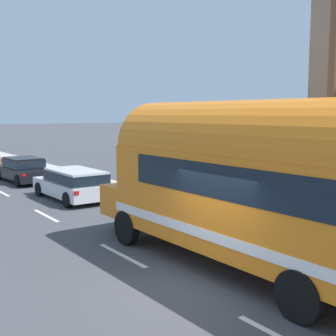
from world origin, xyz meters
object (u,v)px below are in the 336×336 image
(car_lead, at_px, (73,182))
(car_second, at_px, (23,169))
(utility_pole, at_px, (332,90))
(painted_bus, at_px, (259,179))

(car_lead, xyz_separation_m, car_second, (-0.14, 6.49, -0.05))
(utility_pole, xyz_separation_m, car_second, (-2.52, 17.60, -3.68))
(car_lead, distance_m, car_second, 6.49)
(car_second, bearing_deg, utility_pole, -81.85)
(utility_pole, relative_size, painted_bus, 0.80)
(utility_pole, relative_size, car_lead, 1.84)
(car_lead, height_order, car_second, same)
(utility_pole, bearing_deg, car_second, 98.15)
(utility_pole, distance_m, car_second, 18.16)
(painted_bus, height_order, car_second, painted_bus)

